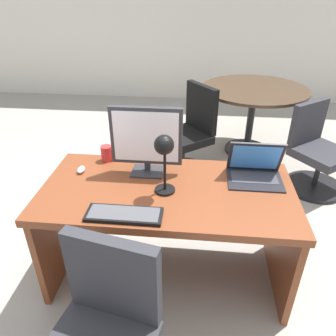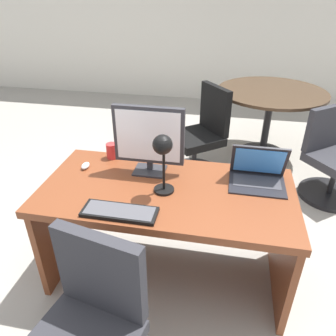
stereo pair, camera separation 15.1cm
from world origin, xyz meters
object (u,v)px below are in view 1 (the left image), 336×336
monitor (146,138)px  mouse (81,170)px  laptop (255,167)px  meeting_chair_near (188,140)px  desk_lamp (164,152)px  desk (168,210)px  coffee_mug (107,153)px  meeting_chair_far (316,156)px  meeting_table (252,104)px  keyboard (124,214)px

monitor → mouse: size_ratio=5.45×
laptop → meeting_chair_near: size_ratio=0.36×
monitor → laptop: 0.70m
laptop → desk_lamp: size_ratio=0.90×
desk_lamp → meeting_chair_near: bearing=87.1°
desk → coffee_mug: coffee_mug is taller
desk_lamp → coffee_mug: (-0.43, 0.36, -0.21)m
meeting_chair_far → coffee_mug: bearing=-151.1°
meeting_table → meeting_chair_near: 0.91m
coffee_mug → meeting_table: coffee_mug is taller
keyboard → meeting_chair_far: bearing=45.9°
keyboard → mouse: (-0.37, 0.42, 0.01)m
desk → keyboard: 0.43m
meeting_chair_near → keyboard: bearing=-98.8°
desk → coffee_mug: size_ratio=14.15×
meeting_chair_near → meeting_chair_far: (1.24, -0.15, -0.04)m
desk → meeting_table: meeting_table is taller
coffee_mug → monitor: bearing=-23.8°
monitor → meeting_chair_near: bearing=80.4°
mouse → meeting_chair_far: size_ratio=0.10×
monitor → laptop: (0.68, 0.02, -0.17)m
laptop → desk_lamp: 0.62m
monitor → keyboard: (-0.05, -0.46, -0.23)m
monitor → keyboard: 0.51m
coffee_mug → meeting_chair_near: size_ratio=0.12×
meeting_table → meeting_chair_far: (0.54, -0.71, -0.25)m
desk → meeting_table: size_ratio=1.31×
desk → mouse: 0.62m
monitor → laptop: size_ratio=1.32×
desk → meeting_chair_near: 1.40m
meeting_table → meeting_chair_far: meeting_chair_far is taller
laptop → meeting_chair_far: (0.77, 1.08, -0.46)m
monitor → desk_lamp: bearing=-59.1°
mouse → coffee_mug: coffee_mug is taller
laptop → mouse: bearing=-177.1°
coffee_mug → meeting_chair_near: meeting_chair_near is taller
mouse → desk_lamp: (0.56, -0.19, 0.25)m
desk → coffee_mug: bearing=149.2°
monitor → desk_lamp: (0.14, -0.23, 0.03)m
meeting_chair_near → laptop: bearing=-69.4°
desk_lamp → meeting_table: desk_lamp is taller
coffee_mug → mouse: bearing=-126.7°
monitor → mouse: monitor is taller
laptop → meeting_table: size_ratio=0.29×
desk_lamp → meeting_chair_far: bearing=45.2°
meeting_table → laptop: bearing=-97.3°
meeting_chair_near → meeting_table: bearing=38.6°
laptop → mouse: (-1.10, -0.06, -0.05)m
meeting_chair_near → desk: bearing=-92.7°
keyboard → monitor: bearing=83.4°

